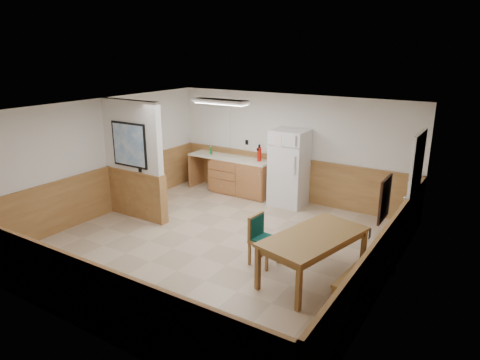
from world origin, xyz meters
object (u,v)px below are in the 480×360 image
Objects in this scene: dining_chair at (260,235)px; soap_bottle at (211,151)px; refrigerator at (289,168)px; fire_extinguisher at (259,154)px; dining_table at (314,241)px; dining_bench at (367,272)px.

dining_chair is 4.21m from soap_bottle.
refrigerator reaches higher than fire_extinguisher.
fire_extinguisher is at bearing 145.90° from dining_table.
dining_chair is 2.10× the size of fire_extinguisher.
dining_table is at bearing -58.05° from refrigerator.
dining_bench is at bearing -47.20° from refrigerator.
dining_table is at bearing 3.38° from dining_chair.
fire_extinguisher is at bearing 2.45° from soap_bottle.
refrigerator is at bearing 112.33° from dining_chair.
dining_bench is at bearing 17.03° from dining_table.
refrigerator is 3.90m from dining_bench.
soap_bottle is at bearing 162.99° from fire_extinguisher.
dining_table reaches higher than dining_bench.
dining_bench is 4.12× the size of fire_extinguisher.
refrigerator is at bearing -0.58° from soap_bottle.
soap_bottle is (-2.21, 0.02, 0.12)m from refrigerator.
dining_table is 2.29× the size of dining_chair.
fire_extinguisher reaches higher than dining_chair.
dining_chair is (-0.96, 0.03, -0.16)m from dining_table.
fire_extinguisher reaches higher than dining_table.
soap_bottle reaches higher than dining_chair.
refrigerator is 3.39m from dining_table.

